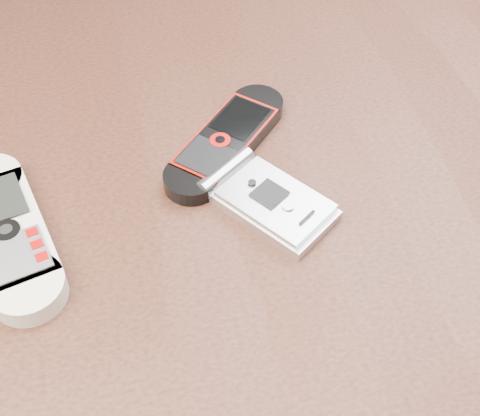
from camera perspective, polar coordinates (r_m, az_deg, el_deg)
name	(u,v)px	position (r m, az deg, el deg)	size (l,w,h in m)	color
table	(234,303)	(0.54, -0.52, -8.12)	(1.20, 0.80, 0.75)	black
nokia_white	(7,232)	(0.46, -19.23, -1.97)	(0.05, 0.15, 0.02)	white
nokia_black_red	(226,140)	(0.50, -1.19, 5.78)	(0.04, 0.13, 0.01)	black
motorola_razr	(272,202)	(0.46, 2.76, 0.54)	(0.05, 0.09, 0.01)	silver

